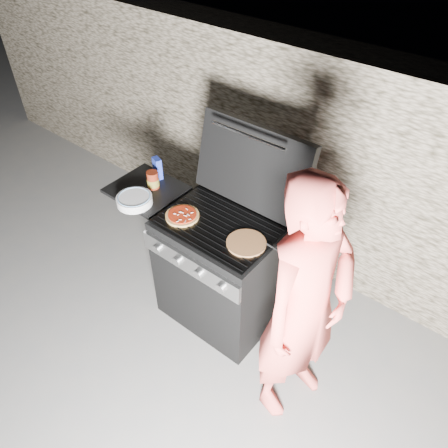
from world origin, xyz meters
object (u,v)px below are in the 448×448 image
Objects in this scene: gas_grill at (193,257)px; sauce_jar at (153,180)px; person at (305,309)px; pizza_topped at (182,215)px.

gas_grill is 10.31× the size of sauce_jar.
sauce_jar is 1.43m from person.
person is at bearing -6.73° from pizza_topped.
sauce_jar is (-0.39, 0.04, 0.51)m from gas_grill.
pizza_topped is at bearing 96.14° from person.
person is at bearing -9.76° from sauce_jar.
sauce_jar is at bearing 173.59° from gas_grill.
person reaches higher than gas_grill.
gas_grill is 5.93× the size of pizza_topped.
pizza_topped is (0.01, -0.08, 0.47)m from gas_grill.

